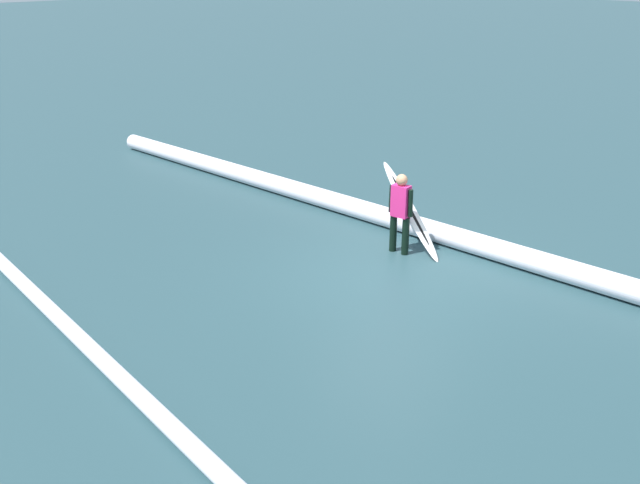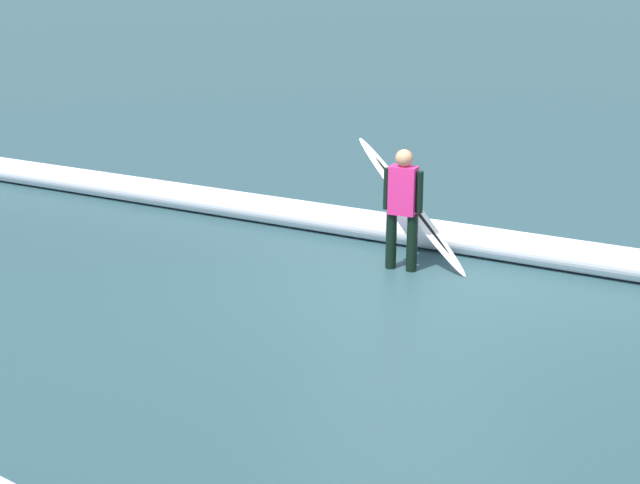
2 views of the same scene
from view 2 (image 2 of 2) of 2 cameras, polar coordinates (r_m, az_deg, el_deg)
The scene contains 4 objects.
ground_plane at distance 10.46m, azimuth 5.65°, elevation -3.75°, with size 168.03×168.03×0.00m, color #27454B.
surfer at distance 11.18m, azimuth 5.36°, elevation 2.49°, with size 0.52×0.24×1.57m.
surfboard at distance 11.53m, azimuth 5.90°, elevation 2.37°, with size 1.82×0.67×1.55m.
wave_crest_foreground at distance 12.45m, azimuth 4.24°, elevation 0.96°, with size 0.42×0.42×19.98m, color white.
Camera 2 is at (-3.98, 8.84, 3.93)m, focal length 49.63 mm.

